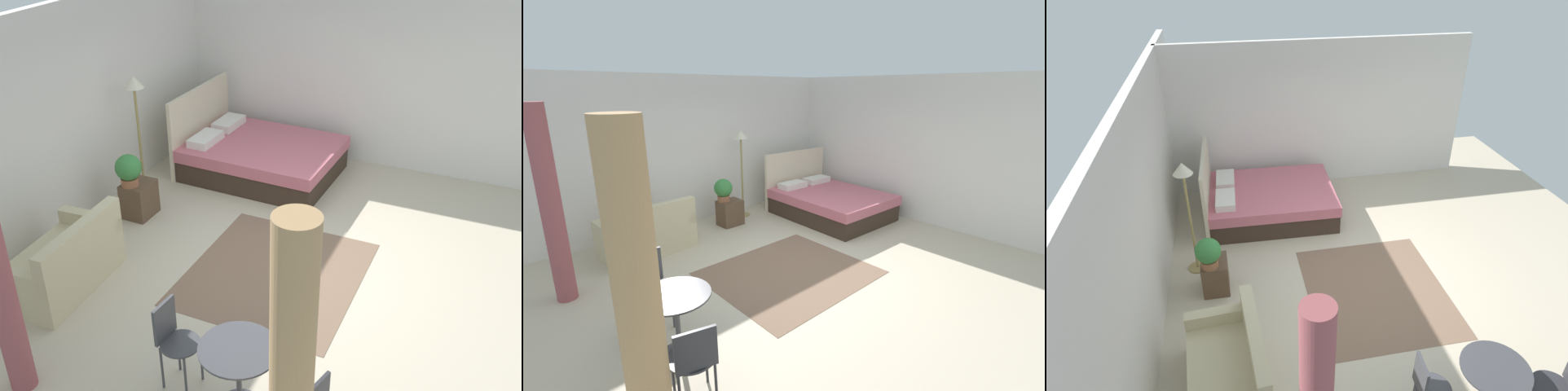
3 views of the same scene
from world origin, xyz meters
The scene contains 12 objects.
ground_plane centered at (0.00, 0.00, -0.01)m, with size 9.27×8.83×0.02m, color beige.
wall_back centered at (0.00, 2.91, 1.42)m, with size 9.27×0.12×2.83m, color silver.
wall_right centered at (3.13, 0.00, 1.42)m, with size 0.12×5.83×2.83m, color silver.
area_rug centered at (-0.35, -0.05, 0.00)m, with size 2.17×1.94×0.01m, color #7F604C.
bed centered at (1.98, 1.22, 0.29)m, with size 1.77×2.29×1.24m.
couch centered at (-1.53, 2.02, 0.29)m, with size 1.43×0.88×0.86m.
nightstand centered at (0.15, 2.17, 0.24)m, with size 0.44×0.36×0.49m.
potted_plant centered at (0.05, 2.21, 0.73)m, with size 0.35×0.35×0.44m.
floor_lamp centered at (0.67, 2.45, 1.41)m, with size 0.28×0.28×1.78m.
balcony_table centered at (-2.32, -0.55, 0.49)m, with size 0.68×0.68×0.70m.
cafe_chair_near_couch centered at (-2.27, 0.13, 0.54)m, with size 0.39×0.39×0.87m.
curtain_left centered at (-2.88, -1.23, 1.22)m, with size 0.31×0.31×2.43m.
Camera 1 is at (-5.66, -2.25, 4.18)m, focal length 41.35 mm.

